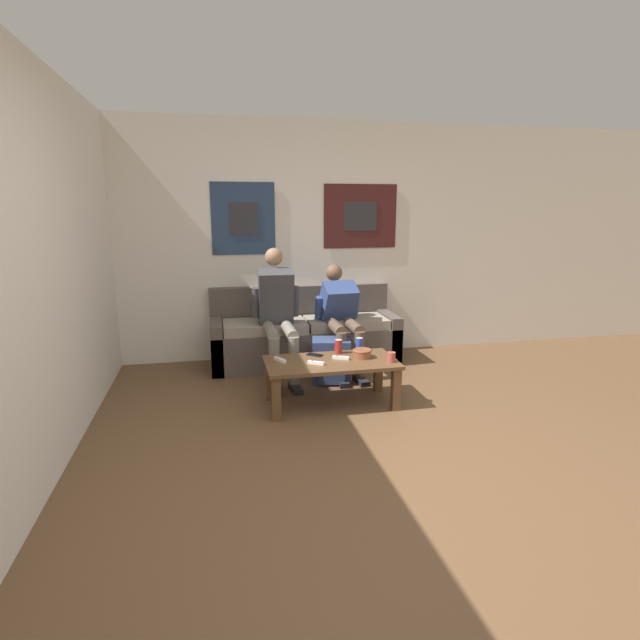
{
  "coord_description": "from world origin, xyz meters",
  "views": [
    {
      "loc": [
        -1.01,
        -2.48,
        1.64
      ],
      "look_at": [
        -0.08,
        1.84,
        0.64
      ],
      "focal_mm": 28.0,
      "sensor_mm": 36.0,
      "label": 1
    }
  ],
  "objects_px": {
    "backpack": "(331,362)",
    "drink_can_red": "(338,347)",
    "coffee_table": "(331,368)",
    "person_seated_teen": "(341,314)",
    "cell_phone": "(315,355)",
    "person_seated_adult": "(278,310)",
    "game_controller_far_center": "(316,363)",
    "game_controller_near_right": "(280,360)",
    "pillar_candle": "(391,357)",
    "ceramic_bowl": "(362,353)",
    "game_controller_near_left": "(341,358)",
    "drink_can_blue": "(359,345)",
    "couch": "(304,337)"
  },
  "relations": [
    {
      "from": "ceramic_bowl",
      "to": "game_controller_near_right",
      "type": "distance_m",
      "value": 0.7
    },
    {
      "from": "pillar_candle",
      "to": "ceramic_bowl",
      "type": "bearing_deg",
      "value": 139.09
    },
    {
      "from": "ceramic_bowl",
      "to": "game_controller_far_center",
      "type": "height_order",
      "value": "ceramic_bowl"
    },
    {
      "from": "coffee_table",
      "to": "drink_can_blue",
      "type": "bearing_deg",
      "value": 35.74
    },
    {
      "from": "ceramic_bowl",
      "to": "game_controller_near_left",
      "type": "height_order",
      "value": "ceramic_bowl"
    },
    {
      "from": "game_controller_near_right",
      "to": "cell_phone",
      "type": "bearing_deg",
      "value": 17.63
    },
    {
      "from": "couch",
      "to": "cell_phone",
      "type": "relative_size",
      "value": 13.5
    },
    {
      "from": "coffee_table",
      "to": "person_seated_adult",
      "type": "bearing_deg",
      "value": 111.32
    },
    {
      "from": "person_seated_adult",
      "to": "game_controller_far_center",
      "type": "height_order",
      "value": "person_seated_adult"
    },
    {
      "from": "couch",
      "to": "coffee_table",
      "type": "bearing_deg",
      "value": -89.74
    },
    {
      "from": "person_seated_teen",
      "to": "game_controller_near_right",
      "type": "relative_size",
      "value": 7.34
    },
    {
      "from": "couch",
      "to": "game_controller_far_center",
      "type": "height_order",
      "value": "couch"
    },
    {
      "from": "person_seated_teen",
      "to": "drink_can_red",
      "type": "height_order",
      "value": "person_seated_teen"
    },
    {
      "from": "drink_can_red",
      "to": "game_controller_near_left",
      "type": "relative_size",
      "value": 0.86
    },
    {
      "from": "couch",
      "to": "game_controller_far_center",
      "type": "relative_size",
      "value": 14.41
    },
    {
      "from": "coffee_table",
      "to": "game_controller_far_center",
      "type": "height_order",
      "value": "game_controller_far_center"
    },
    {
      "from": "pillar_candle",
      "to": "game_controller_far_center",
      "type": "height_order",
      "value": "pillar_candle"
    },
    {
      "from": "person_seated_adult",
      "to": "drink_can_red",
      "type": "xyz_separation_m",
      "value": [
        0.45,
        -0.66,
        -0.22
      ]
    },
    {
      "from": "backpack",
      "to": "game_controller_near_right",
      "type": "bearing_deg",
      "value": -139.23
    },
    {
      "from": "ceramic_bowl",
      "to": "game_controller_far_center",
      "type": "xyz_separation_m",
      "value": [
        -0.42,
        -0.1,
        -0.03
      ]
    },
    {
      "from": "pillar_candle",
      "to": "drink_can_red",
      "type": "bearing_deg",
      "value": 137.12
    },
    {
      "from": "ceramic_bowl",
      "to": "drink_can_blue",
      "type": "distance_m",
      "value": 0.19
    },
    {
      "from": "game_controller_near_left",
      "to": "person_seated_teen",
      "type": "bearing_deg",
      "value": 75.65
    },
    {
      "from": "person_seated_teen",
      "to": "drink_can_red",
      "type": "xyz_separation_m",
      "value": [
        -0.2,
        -0.69,
        -0.14
      ]
    },
    {
      "from": "game_controller_far_center",
      "to": "game_controller_near_left",
      "type": "bearing_deg",
      "value": 22.05
    },
    {
      "from": "drink_can_red",
      "to": "game_controller_near_right",
      "type": "height_order",
      "value": "drink_can_red"
    },
    {
      "from": "drink_can_blue",
      "to": "game_controller_near_left",
      "type": "bearing_deg",
      "value": -138.6
    },
    {
      "from": "person_seated_adult",
      "to": "cell_phone",
      "type": "height_order",
      "value": "person_seated_adult"
    },
    {
      "from": "person_seated_adult",
      "to": "ceramic_bowl",
      "type": "distance_m",
      "value": 1.06
    },
    {
      "from": "couch",
      "to": "coffee_table",
      "type": "distance_m",
      "value": 1.21
    },
    {
      "from": "drink_can_red",
      "to": "cell_phone",
      "type": "height_order",
      "value": "drink_can_red"
    },
    {
      "from": "cell_phone",
      "to": "backpack",
      "type": "bearing_deg",
      "value": 57.72
    },
    {
      "from": "backpack",
      "to": "game_controller_near_left",
      "type": "relative_size",
      "value": 2.9
    },
    {
      "from": "coffee_table",
      "to": "person_seated_teen",
      "type": "distance_m",
      "value": 0.98
    },
    {
      "from": "backpack",
      "to": "game_controller_near_right",
      "type": "height_order",
      "value": "backpack"
    },
    {
      "from": "person_seated_adult",
      "to": "drink_can_blue",
      "type": "distance_m",
      "value": 0.93
    },
    {
      "from": "coffee_table",
      "to": "game_controller_near_right",
      "type": "relative_size",
      "value": 7.65
    },
    {
      "from": "game_controller_near_left",
      "to": "pillar_candle",
      "type": "bearing_deg",
      "value": -23.48
    },
    {
      "from": "coffee_table",
      "to": "person_seated_teen",
      "type": "relative_size",
      "value": 1.04
    },
    {
      "from": "game_controller_near_left",
      "to": "drink_can_red",
      "type": "bearing_deg",
      "value": 82.54
    },
    {
      "from": "backpack",
      "to": "drink_can_blue",
      "type": "xyz_separation_m",
      "value": [
        0.18,
        -0.33,
        0.25
      ]
    },
    {
      "from": "drink_can_red",
      "to": "game_controller_near_left",
      "type": "bearing_deg",
      "value": -97.46
    },
    {
      "from": "game_controller_near_right",
      "to": "game_controller_far_center",
      "type": "distance_m",
      "value": 0.31
    },
    {
      "from": "backpack",
      "to": "drink_can_red",
      "type": "distance_m",
      "value": 0.44
    },
    {
      "from": "backpack",
      "to": "drink_can_blue",
      "type": "relative_size",
      "value": 3.36
    },
    {
      "from": "drink_can_blue",
      "to": "game_controller_near_right",
      "type": "relative_size",
      "value": 0.86
    },
    {
      "from": "couch",
      "to": "pillar_candle",
      "type": "xyz_separation_m",
      "value": [
        0.49,
        -1.35,
        0.14
      ]
    },
    {
      "from": "coffee_table",
      "to": "game_controller_near_left",
      "type": "distance_m",
      "value": 0.13
    },
    {
      "from": "person_seated_teen",
      "to": "backpack",
      "type": "xyz_separation_m",
      "value": [
        -0.18,
        -0.33,
        -0.39
      ]
    },
    {
      "from": "backpack",
      "to": "drink_can_red",
      "type": "relative_size",
      "value": 3.36
    }
  ]
}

